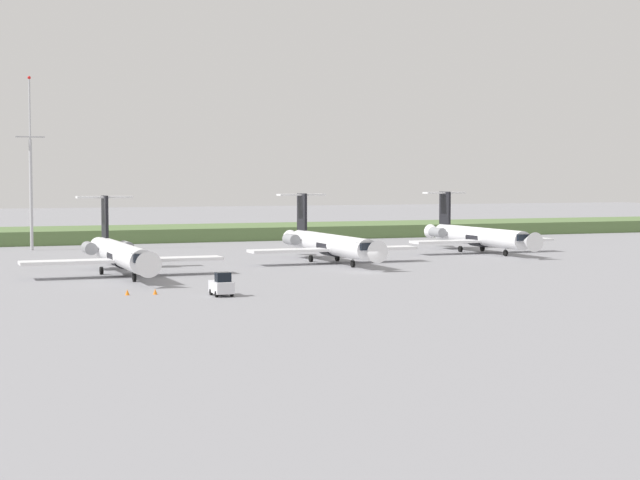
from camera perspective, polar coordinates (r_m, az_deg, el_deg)
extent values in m
plane|color=gray|center=(151.11, -2.00, -0.82)|extent=(500.00, 500.00, 0.00)
cube|color=#597542|center=(191.84, -6.19, 0.41)|extent=(320.00, 20.00, 2.35)
cylinder|color=white|center=(121.04, -10.81, -0.78)|extent=(2.70, 24.00, 2.70)
cone|color=white|center=(107.83, -9.52, -1.28)|extent=(2.70, 3.00, 2.70)
cone|color=white|center=(134.81, -11.88, -0.37)|extent=(2.30, 4.00, 2.29)
cube|color=black|center=(109.65, -9.72, -0.96)|extent=(2.02, 1.80, 0.90)
cylinder|color=black|center=(121.06, -10.81, -0.85)|extent=(2.76, 3.60, 2.76)
cube|color=white|center=(119.19, -13.51, -1.17)|extent=(11.00, 3.20, 0.36)
cube|color=white|center=(121.31, -7.98, -1.03)|extent=(11.00, 3.20, 0.36)
cube|color=black|center=(131.65, -11.69, 1.27)|extent=(0.36, 3.20, 5.20)
cube|color=white|center=(131.88, -11.72, 2.31)|extent=(6.80, 1.80, 0.24)
cylinder|color=gray|center=(129.72, -12.52, -0.44)|extent=(1.50, 3.40, 1.50)
cylinder|color=gray|center=(130.46, -10.56, -0.39)|extent=(1.50, 3.40, 1.50)
cylinder|color=gray|center=(113.87, -10.13, -1.77)|extent=(0.20, 0.20, 0.65)
cylinder|color=black|center=(113.92, -10.12, -2.04)|extent=(0.30, 0.90, 0.90)
cylinder|color=black|center=(123.24, -11.87, -1.65)|extent=(0.35, 0.90, 0.90)
cylinder|color=black|center=(123.90, -10.13, -1.61)|extent=(0.35, 0.90, 0.90)
cylinder|color=white|center=(136.96, 0.59, -0.24)|extent=(2.70, 24.00, 2.70)
cone|color=white|center=(124.55, 2.89, -0.61)|extent=(2.70, 3.00, 2.70)
cone|color=white|center=(150.03, -1.39, 0.08)|extent=(2.29, 4.00, 2.29)
cube|color=black|center=(126.25, 2.54, -0.34)|extent=(2.03, 1.80, 0.90)
cylinder|color=black|center=(136.97, 0.59, -0.30)|extent=(2.76, 3.60, 2.76)
cube|color=white|center=(133.99, -1.60, -0.58)|extent=(11.00, 3.20, 0.36)
cube|color=white|center=(138.38, 3.02, -0.46)|extent=(11.00, 3.20, 0.36)
cube|color=black|center=(147.03, -0.99, 1.56)|extent=(0.36, 3.20, 5.20)
cube|color=white|center=(147.25, -1.03, 2.49)|extent=(6.80, 1.80, 0.24)
cylinder|color=gray|center=(144.75, -1.58, 0.04)|extent=(1.50, 3.40, 1.50)
cylinder|color=gray|center=(146.31, 0.08, 0.08)|extent=(1.50, 3.40, 1.50)
cylinder|color=gray|center=(130.20, 1.80, -1.07)|extent=(0.20, 0.20, 0.65)
cylinder|color=black|center=(130.24, 1.80, -1.31)|extent=(0.30, 0.90, 0.90)
cylinder|color=black|center=(138.65, -0.50, -1.02)|extent=(0.35, 0.90, 0.90)
cylinder|color=black|center=(140.03, 0.95, -0.98)|extent=(0.35, 0.90, 0.90)
cylinder|color=white|center=(157.31, 8.72, 0.20)|extent=(2.70, 24.00, 2.70)
cone|color=white|center=(145.78, 11.36, -0.08)|extent=(2.70, 3.00, 2.70)
cone|color=white|center=(169.58, 6.36, 0.45)|extent=(2.30, 4.00, 2.29)
cube|color=black|center=(147.35, 10.97, 0.14)|extent=(2.02, 1.80, 0.90)
cylinder|color=black|center=(157.32, 8.72, 0.15)|extent=(2.76, 3.60, 2.76)
cube|color=white|center=(153.61, 6.99, -0.09)|extent=(11.00, 3.20, 0.36)
cube|color=white|center=(159.51, 10.74, 0.00)|extent=(11.00, 3.20, 0.36)
cube|color=black|center=(166.76, 6.85, 1.75)|extent=(0.36, 3.20, 5.20)
cube|color=white|center=(166.98, 6.81, 2.58)|extent=(6.80, 1.80, 0.24)
cylinder|color=gray|center=(164.28, 6.44, 0.42)|extent=(1.50, 3.40, 1.50)
cylinder|color=gray|center=(166.40, 7.82, 0.45)|extent=(1.50, 3.40, 1.50)
cylinder|color=gray|center=(151.00, 10.12, -0.50)|extent=(0.20, 0.20, 0.65)
cylinder|color=black|center=(151.04, 10.12, -0.71)|extent=(0.30, 0.90, 0.90)
cylinder|color=black|center=(158.59, 7.69, -0.49)|extent=(0.35, 0.90, 0.90)
cylinder|color=black|center=(160.45, 8.87, -0.45)|extent=(0.35, 0.90, 0.90)
cylinder|color=#B2B2B7|center=(166.63, -15.53, 2.39)|extent=(0.50, 0.50, 17.07)
cylinder|color=#B2B2B7|center=(166.93, -15.60, 6.90)|extent=(0.28, 0.28, 9.19)
cube|color=#B2B2B7|center=(166.72, -15.58, 5.46)|extent=(4.40, 0.20, 0.20)
sphere|color=red|center=(167.31, -15.63, 8.55)|extent=(0.50, 0.50, 0.50)
cube|color=silver|center=(99.34, -5.42, -2.57)|extent=(1.70, 3.20, 1.10)
cube|color=black|center=(98.70, -5.33, -2.03)|extent=(1.36, 1.10, 0.90)
cylinder|color=black|center=(98.28, -5.68, -2.96)|extent=(0.22, 0.60, 0.60)
cylinder|color=black|center=(98.68, -4.84, -2.93)|extent=(0.22, 0.60, 0.60)
cylinder|color=black|center=(100.12, -5.98, -2.85)|extent=(0.22, 0.60, 0.60)
cylinder|color=black|center=(100.52, -5.15, -2.82)|extent=(0.22, 0.60, 0.60)
cone|color=orange|center=(101.19, -10.50, -2.83)|extent=(0.44, 0.44, 0.55)
cone|color=orange|center=(101.35, -9.01, -2.81)|extent=(0.44, 0.44, 0.55)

